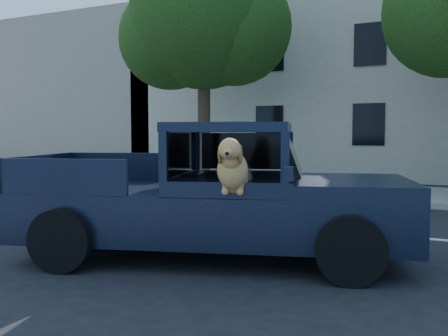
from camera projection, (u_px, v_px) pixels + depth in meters
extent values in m
plane|color=black|center=(139.00, 260.00, 7.35)|extent=(120.00, 120.00, 0.00)
cube|color=gray|center=(311.00, 190.00, 15.62)|extent=(60.00, 4.00, 0.15)
cylinder|color=#332619|center=(204.00, 124.00, 17.56)|extent=(0.44, 0.44, 4.40)
sphere|color=black|center=(204.00, 14.00, 17.30)|extent=(5.20, 5.20, 5.20)
sphere|color=black|center=(170.00, 39.00, 17.60)|extent=(3.60, 3.60, 3.60)
sphere|color=black|center=(233.00, 28.00, 17.17)|extent=(4.00, 4.00, 4.00)
cube|color=beige|center=(432.00, 69.00, 20.58)|extent=(26.00, 6.00, 9.00)
cube|color=tan|center=(90.00, 96.00, 28.39)|extent=(12.00, 6.00, 8.00)
cube|color=black|center=(215.00, 212.00, 7.47)|extent=(6.01, 3.68, 0.71)
cube|color=black|center=(352.00, 185.00, 7.12)|extent=(2.17, 2.54, 0.17)
cube|color=black|center=(232.00, 128.00, 7.34)|extent=(2.20, 2.47, 0.13)
cube|color=black|center=(292.00, 154.00, 7.22)|extent=(0.80, 1.86, 0.61)
cube|color=black|center=(243.00, 204.00, 6.90)|extent=(0.74, 0.74, 0.41)
cube|color=black|center=(289.00, 174.00, 5.91)|extent=(0.12, 0.08, 0.17)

